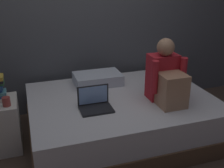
# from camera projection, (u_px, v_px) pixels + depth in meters

# --- Properties ---
(ground_plane) EXTENTS (8.00, 8.00, 0.00)m
(ground_plane) POSITION_uv_depth(u_px,v_px,m) (112.00, 152.00, 2.88)
(ground_plane) COLOR #47382D
(wall_back) EXTENTS (5.60, 0.10, 2.70)m
(wall_back) POSITION_uv_depth(u_px,v_px,m) (82.00, 6.00, 3.43)
(wall_back) COLOR #4C4F54
(wall_back) RESTS_ON ground_plane
(bed) EXTENTS (2.00, 1.50, 0.47)m
(bed) POSITION_uv_depth(u_px,v_px,m) (121.00, 116.00, 3.11)
(bed) COLOR brown
(bed) RESTS_ON ground_plane
(person_sitting) EXTENTS (0.39, 0.44, 0.66)m
(person_sitting) POSITION_uv_depth(u_px,v_px,m) (166.00, 78.00, 2.84)
(person_sitting) COLOR #B21E28
(person_sitting) RESTS_ON bed
(laptop) EXTENTS (0.32, 0.23, 0.22)m
(laptop) POSITION_uv_depth(u_px,v_px,m) (95.00, 103.00, 2.75)
(laptop) COLOR black
(laptop) RESTS_ON bed
(pillow) EXTENTS (0.56, 0.36, 0.13)m
(pillow) POSITION_uv_depth(u_px,v_px,m) (98.00, 79.00, 3.35)
(pillow) COLOR silver
(pillow) RESTS_ON bed
(mug) EXTENTS (0.08, 0.08, 0.09)m
(mug) POSITION_uv_depth(u_px,v_px,m) (6.00, 102.00, 2.68)
(mug) COLOR #933833
(mug) RESTS_ON nightstand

